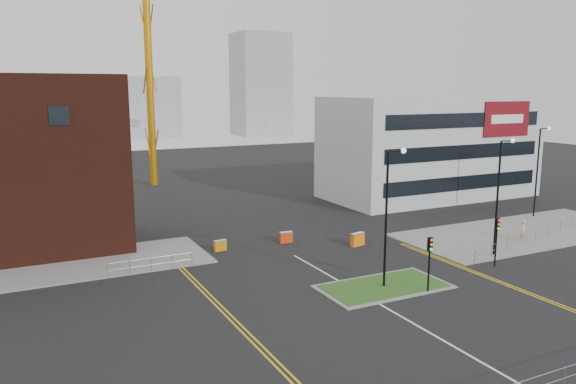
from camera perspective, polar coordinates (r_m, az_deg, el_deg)
name	(u,v)px	position (r m, az deg, el deg)	size (l,w,h in m)	color
ground	(444,341)	(31.21, 15.61, -14.40)	(200.00, 200.00, 0.00)	black
pavement_left	(11,273)	(44.58, -26.33, -7.42)	(28.00, 8.00, 0.12)	slate
pavement_right	(524,232)	(55.58, 22.84, -3.76)	(24.00, 10.00, 0.12)	slate
island_kerb	(384,287)	(38.08, 9.71, -9.46)	(8.60, 4.60, 0.08)	slate
grass_island	(384,286)	(38.07, 9.71, -9.44)	(8.00, 4.00, 0.12)	#1E4B19
office_block	(429,147)	(69.93, 14.15, 4.46)	(25.00, 12.20, 12.00)	silver
streetlamp_island	(389,207)	(36.74, 10.24, -1.50)	(1.46, 0.36, 9.18)	black
streetlamp_right_near	(500,188)	(46.19, 20.75, 0.42)	(1.46, 0.36, 9.18)	black
streetlamp_right_far	(539,164)	(61.87, 24.15, 2.57)	(1.46, 0.36, 9.18)	black
traffic_light_island	(430,254)	(37.00, 14.20, -6.11)	(0.28, 0.33, 3.65)	black
traffic_light_right	(497,233)	(43.81, 20.46, -3.88)	(0.28, 0.33, 3.65)	black
railing_front	(544,380)	(27.24, 24.55, -16.99)	(24.05, 0.05, 1.10)	gray
railing_left	(151,262)	(41.43, -13.74, -6.94)	(6.05, 0.05, 1.10)	gray
railing_right	(536,232)	(52.74, 23.88, -3.77)	(19.05, 5.05, 1.10)	gray
centre_line	(419,327)	(32.57, 13.19, -13.19)	(0.15, 30.00, 0.01)	silver
yellow_left_a	(215,305)	(34.90, -7.38, -11.34)	(0.12, 24.00, 0.01)	gold
yellow_left_b	(220,304)	(34.99, -6.91, -11.27)	(0.12, 24.00, 0.01)	gold
yellow_right_a	(490,279)	(41.45, 19.86, -8.34)	(0.12, 20.00, 0.01)	gold
yellow_right_b	(493,279)	(41.66, 20.15, -8.26)	(0.12, 20.00, 0.01)	gold
skyline_b	(130,108)	(153.63, -15.72, 8.22)	(24.00, 12.00, 16.00)	gray
skyline_c	(260,85)	(159.32, -2.81, 10.82)	(14.00, 12.00, 28.00)	gray
skyline_d	(54,115)	(161.25, -22.72, 7.18)	(30.00, 12.00, 12.00)	gray
pedestrian	(523,231)	(52.10, 22.80, -3.67)	(0.69, 0.45, 1.89)	pink
barrier_left	(220,245)	(45.83, -6.92, -5.37)	(1.08, 0.48, 0.88)	#CB7B0B
barrier_mid	(286,237)	(47.85, -0.21, -4.57)	(1.14, 0.44, 0.95)	red
barrier_right	(357,239)	(47.27, 7.07, -4.74)	(1.36, 0.71, 1.09)	orange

